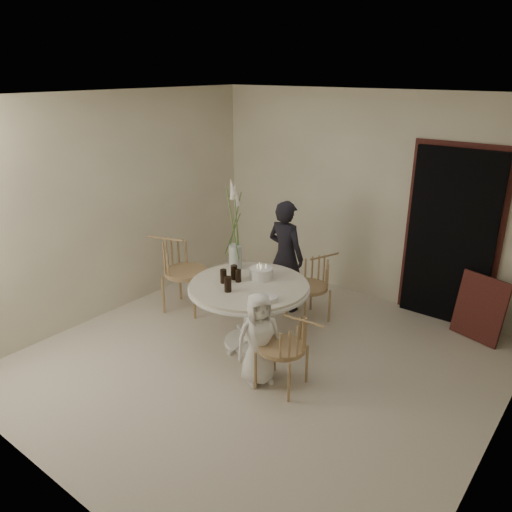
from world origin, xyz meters
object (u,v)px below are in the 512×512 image
Objects in this scene: chair_right at (292,343)px; girl at (286,256)px; boy at (259,339)px; chair_left at (176,263)px; birthday_cake at (261,273)px; chair_far at (316,279)px; table at (249,293)px; flower_vase at (235,238)px.

girl is (-1.07, 1.42, 0.20)m from chair_right.
chair_left is at bearing 103.15° from boy.
chair_far is at bearing 72.77° from birthday_cake.
chair_right is at bearing -36.57° from birthday_cake.
chair_far is 1.78m from chair_left.
chair_right is 0.35m from boy.
chair_right reaches higher than table.
chair_left is 3.66× the size of birthday_cake.
girl reaches higher than chair_left.
chair_left is at bearing 173.93° from table.
chair_left is at bearing 41.45° from girl.
girl reaches higher than boy.
flower_vase is (-0.42, 0.06, 0.31)m from birthday_cake.
boy is 1.38m from flower_vase.
table is 0.27m from birthday_cake.
chair_far is at bearing 43.33° from boy.
boy is at bearing -43.95° from table.
birthday_cake is at bearing 108.99° from girl.
flower_vase is at bearing -100.06° from chair_left.
flower_vase is at bearing -111.13° from chair_far.
birthday_cake reaches higher than chair_far.
chair_far is 0.49m from girl.
girl is 1.50× the size of boy.
chair_far is 0.87m from birthday_cake.
chair_left is (-1.56, -0.85, 0.09)m from chair_far.
girl is at bearing -148.77° from chair_right.
chair_far is at bearing 75.32° from table.
chair_left reaches higher than birthday_cake.
chair_right is 1.10m from birthday_cake.
chair_far is (0.26, 0.99, -0.09)m from table.
birthday_cake is (0.21, -0.78, 0.08)m from girl.
girl reaches higher than chair_right.
boy is at bearing -81.95° from chair_right.
birthday_cake is at bearing -7.54° from flower_vase.
girl is at bearing 58.94° from boy.
chair_left is 0.66× the size of girl.
boy is (0.73, -1.50, -0.24)m from girl.
table is 1.01m from girl.
table is at bearing -94.06° from birthday_cake.
chair_far is 1.55m from chair_right.
table is 1.30m from chair_left.
flower_vase is at bearing -124.17° from chair_right.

